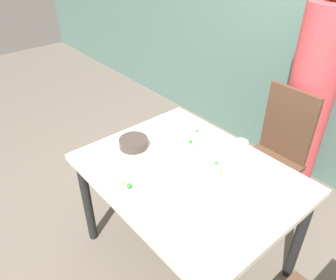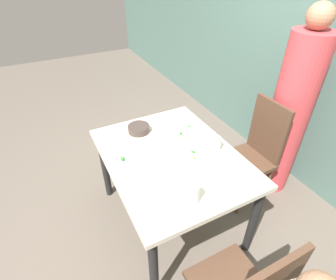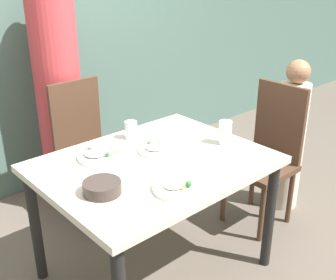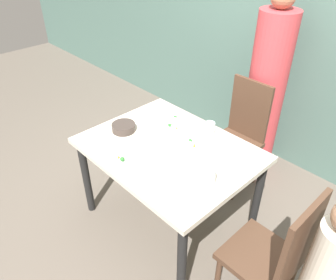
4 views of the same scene
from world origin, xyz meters
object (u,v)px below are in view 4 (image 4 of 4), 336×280
(chair_adult_spot, at_px, (240,133))
(plate_rice_adult, at_px, (187,147))
(person_adult, at_px, (265,94))
(glass_water_tall, at_px, (209,177))
(bowl_curry, at_px, (124,127))
(chair_child_spot, at_px, (274,256))

(chair_adult_spot, bearing_deg, plate_rice_adult, -86.29)
(chair_adult_spot, distance_m, plate_rice_adult, 0.77)
(person_adult, distance_m, glass_water_tall, 1.31)
(bowl_curry, bearing_deg, person_adult, 69.80)
(person_adult, xyz_separation_m, bowl_curry, (-0.46, -1.24, -0.02))
(glass_water_tall, bearing_deg, chair_adult_spot, 113.74)
(chair_adult_spot, relative_size, glass_water_tall, 6.98)
(chair_adult_spot, xyz_separation_m, plate_rice_adult, (0.05, -0.73, 0.24))
(chair_child_spot, relative_size, bowl_curry, 5.45)
(chair_adult_spot, xyz_separation_m, glass_water_tall, (0.40, -0.92, 0.29))
(bowl_curry, bearing_deg, plate_rice_adult, 19.55)
(chair_child_spot, bearing_deg, person_adult, -143.81)
(chair_child_spot, distance_m, bowl_curry, 1.38)
(chair_child_spot, bearing_deg, glass_water_tall, -87.44)
(chair_adult_spot, xyz_separation_m, bowl_curry, (-0.46, -0.91, 0.25))
(chair_child_spot, height_order, person_adult, person_adult)
(bowl_curry, distance_m, plate_rice_adult, 0.54)
(chair_child_spot, bearing_deg, chair_adult_spot, -135.01)
(chair_adult_spot, relative_size, bowl_curry, 5.45)
(plate_rice_adult, height_order, glass_water_tall, glass_water_tall)
(chair_child_spot, height_order, glass_water_tall, chair_child_spot)
(chair_adult_spot, distance_m, person_adult, 0.43)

